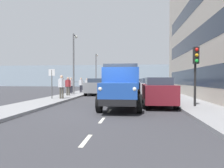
# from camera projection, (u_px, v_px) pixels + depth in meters

# --- Properties ---
(ground_plane) EXTENTS (80.00, 80.00, 0.00)m
(ground_plane) POSITION_uv_depth(u_px,v_px,m) (123.00, 94.00, 22.12)
(ground_plane) COLOR #38383D
(sidewalk_left) EXTENTS (2.42, 42.42, 0.15)m
(sidewalk_left) POSITION_uv_depth(u_px,v_px,m) (167.00, 94.00, 21.59)
(sidewalk_left) COLOR gray
(sidewalk_left) RESTS_ON ground_plane
(sidewalk_right) EXTENTS (2.42, 42.42, 0.15)m
(sidewalk_right) POSITION_uv_depth(u_px,v_px,m) (80.00, 93.00, 22.64)
(sidewalk_right) COLOR gray
(sidewalk_right) RESTS_ON ground_plane
(road_centreline_markings) EXTENTS (0.12, 37.37, 0.01)m
(road_centreline_markings) POSITION_uv_depth(u_px,v_px,m) (122.00, 95.00, 20.75)
(road_centreline_markings) COLOR silver
(road_centreline_markings) RESTS_ON ground_plane
(sea_horizon) EXTENTS (80.00, 0.80, 5.00)m
(sea_horizon) POSITION_uv_depth(u_px,v_px,m) (129.00, 76.00, 46.12)
(sea_horizon) COLOR #8C9EAD
(sea_horizon) RESTS_ON ground_plane
(seawall_railing) EXTENTS (28.08, 0.08, 1.20)m
(seawall_railing) POSITION_uv_depth(u_px,v_px,m) (128.00, 83.00, 42.58)
(seawall_railing) COLOR #4C5156
(seawall_railing) RESTS_ON ground_plane
(truck_vintage_blue) EXTENTS (2.17, 5.64, 2.43)m
(truck_vintage_blue) POSITION_uv_depth(u_px,v_px,m) (121.00, 87.00, 10.96)
(truck_vintage_blue) COLOR black
(truck_vintage_blue) RESTS_ON ground_plane
(car_maroon_kerbside_near) EXTENTS (1.79, 4.56, 1.72)m
(car_maroon_kerbside_near) POSITION_uv_depth(u_px,v_px,m) (157.00, 91.00, 12.14)
(car_maroon_kerbside_near) COLOR maroon
(car_maroon_kerbside_near) RESTS_ON ground_plane
(car_silver_kerbside_1) EXTENTS (1.80, 3.97, 1.72)m
(car_silver_kerbside_1) POSITION_uv_depth(u_px,v_px,m) (150.00, 87.00, 18.31)
(car_silver_kerbside_1) COLOR #B7BABF
(car_silver_kerbside_1) RESTS_ON ground_plane
(car_navy_kerbside_2) EXTENTS (1.82, 4.41, 1.72)m
(car_navy_kerbside_2) POSITION_uv_depth(u_px,v_px,m) (146.00, 86.00, 23.44)
(car_navy_kerbside_2) COLOR navy
(car_navy_kerbside_2) RESTS_ON ground_plane
(car_white_kerbside_3) EXTENTS (1.87, 4.23, 1.72)m
(car_white_kerbside_3) POSITION_uv_depth(u_px,v_px,m) (144.00, 84.00, 29.55)
(car_white_kerbside_3) COLOR white
(car_white_kerbside_3) RESTS_ON ground_plane
(car_grey_oppositeside_0) EXTENTS (1.94, 4.12, 1.72)m
(car_grey_oppositeside_0) POSITION_uv_depth(u_px,v_px,m) (97.00, 86.00, 21.03)
(car_grey_oppositeside_0) COLOR slate
(car_grey_oppositeside_0) RESTS_ON ground_plane
(car_black_oppositeside_1) EXTENTS (1.86, 4.27, 1.72)m
(car_black_oppositeside_1) POSITION_uv_depth(u_px,v_px,m) (104.00, 85.00, 26.25)
(car_black_oppositeside_1) COLOR black
(car_black_oppositeside_1) RESTS_ON ground_plane
(car_red_oppositeside_2) EXTENTS (1.80, 4.35, 1.72)m
(car_red_oppositeside_2) POSITION_uv_depth(u_px,v_px,m) (109.00, 84.00, 31.76)
(car_red_oppositeside_2) COLOR #B21E1E
(car_red_oppositeside_2) RESTS_ON ground_plane
(pedestrian_couple_b) EXTENTS (0.53, 0.34, 1.78)m
(pedestrian_couple_b) POSITION_uv_depth(u_px,v_px,m) (61.00, 85.00, 15.37)
(pedestrian_couple_b) COLOR #4C473D
(pedestrian_couple_b) RESTS_ON sidewalk_right
(pedestrian_with_bag) EXTENTS (0.53, 0.34, 1.68)m
(pedestrian_with_bag) POSITION_uv_depth(u_px,v_px,m) (68.00, 85.00, 18.42)
(pedestrian_with_bag) COLOR #4C473D
(pedestrian_with_bag) RESTS_ON sidewalk_right
(pedestrian_near_railing) EXTENTS (0.53, 0.34, 1.66)m
(pedestrian_near_railing) POSITION_uv_depth(u_px,v_px,m) (71.00, 84.00, 21.05)
(pedestrian_near_railing) COLOR black
(pedestrian_near_railing) RESTS_ON sidewalk_right
(pedestrian_by_lamp) EXTENTS (0.53, 0.34, 1.67)m
(pedestrian_by_lamp) POSITION_uv_depth(u_px,v_px,m) (81.00, 84.00, 22.85)
(pedestrian_by_lamp) COLOR black
(pedestrian_by_lamp) RESTS_ON sidewalk_right
(pedestrian_in_dark_coat) EXTENTS (0.53, 0.34, 1.61)m
(pedestrian_in_dark_coat) POSITION_uv_depth(u_px,v_px,m) (87.00, 84.00, 25.06)
(pedestrian_in_dark_coat) COLOR #383342
(pedestrian_in_dark_coat) RESTS_ON sidewalk_right
(traffic_light_near) EXTENTS (0.28, 0.41, 3.20)m
(traffic_light_near) POSITION_uv_depth(u_px,v_px,m) (196.00, 63.00, 10.84)
(traffic_light_near) COLOR black
(traffic_light_near) RESTS_ON sidewalk_left
(lamp_post_promenade) EXTENTS (0.32, 1.14, 6.16)m
(lamp_post_promenade) POSITION_uv_depth(u_px,v_px,m) (74.00, 58.00, 20.76)
(lamp_post_promenade) COLOR #59595B
(lamp_post_promenade) RESTS_ON sidewalk_right
(lamp_post_far) EXTENTS (0.32, 1.14, 5.60)m
(lamp_post_far) POSITION_uv_depth(u_px,v_px,m) (96.00, 68.00, 32.41)
(lamp_post_far) COLOR #59595B
(lamp_post_far) RESTS_ON sidewalk_right
(street_sign) EXTENTS (0.50, 0.07, 2.25)m
(street_sign) POSITION_uv_depth(u_px,v_px,m) (52.00, 79.00, 15.39)
(street_sign) COLOR #4C4C4C
(street_sign) RESTS_ON sidewalk_right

